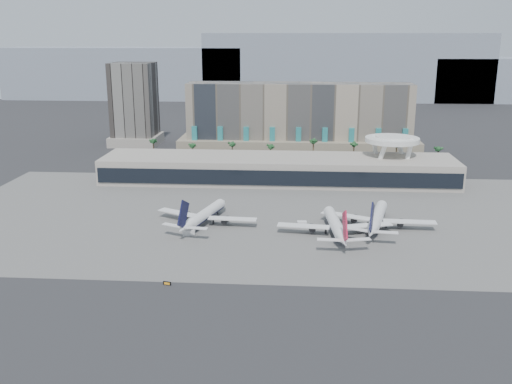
# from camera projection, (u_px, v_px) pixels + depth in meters

# --- Properties ---
(ground) EXTENTS (900.00, 900.00, 0.00)m
(ground) POSITION_uv_depth(u_px,v_px,m) (266.00, 271.00, 172.83)
(ground) COLOR #232326
(ground) RESTS_ON ground
(apron_pad) EXTENTS (260.00, 130.00, 0.06)m
(apron_pad) POSITION_uv_depth(u_px,v_px,m) (273.00, 215.00, 225.67)
(apron_pad) COLOR #5B5B59
(apron_pad) RESTS_ON ground
(mountain_ridge) EXTENTS (680.00, 60.00, 70.00)m
(mountain_ridge) POSITION_uv_depth(u_px,v_px,m) (315.00, 72.00, 614.61)
(mountain_ridge) COLOR gray
(mountain_ridge) RESTS_ON ground
(hotel) EXTENTS (140.00, 30.00, 42.00)m
(hotel) POSITION_uv_depth(u_px,v_px,m) (299.00, 126.00, 335.26)
(hotel) COLOR tan
(hotel) RESTS_ON ground
(office_tower) EXTENTS (30.00, 30.00, 52.00)m
(office_tower) POSITION_uv_depth(u_px,v_px,m) (135.00, 109.00, 365.25)
(office_tower) COLOR black
(office_tower) RESTS_ON ground
(terminal) EXTENTS (170.00, 32.50, 14.50)m
(terminal) POSITION_uv_depth(u_px,v_px,m) (278.00, 168.00, 276.64)
(terminal) COLOR #B0A99B
(terminal) RESTS_ON ground
(saucer_structure) EXTENTS (26.00, 26.00, 21.89)m
(saucer_structure) POSITION_uv_depth(u_px,v_px,m) (392.00, 143.00, 275.66)
(saucer_structure) COLOR white
(saucer_structure) RESTS_ON ground
(palm_row) EXTENTS (157.80, 2.80, 13.10)m
(palm_row) POSITION_uv_depth(u_px,v_px,m) (293.00, 146.00, 308.89)
(palm_row) COLOR brown
(palm_row) RESTS_ON ground
(airliner_left) EXTENTS (39.39, 40.85, 14.43)m
(airliner_left) POSITION_uv_depth(u_px,v_px,m) (205.00, 215.00, 214.73)
(airliner_left) COLOR white
(airliner_left) RESTS_ON ground
(airliner_centre) EXTENTS (41.67, 43.05, 14.87)m
(airliner_centre) POSITION_uv_depth(u_px,v_px,m) (336.00, 225.00, 203.21)
(airliner_centre) COLOR white
(airliner_centre) RESTS_ON ground
(airliner_right) EXTENTS (41.73, 43.32, 15.23)m
(airliner_right) POSITION_uv_depth(u_px,v_px,m) (377.00, 218.00, 210.79)
(airliner_right) COLOR white
(airliner_right) RESTS_ON ground
(service_vehicle_a) EXTENTS (4.63, 3.20, 2.06)m
(service_vehicle_a) POSITION_uv_depth(u_px,v_px,m) (189.00, 232.00, 203.35)
(service_vehicle_a) COLOR silver
(service_vehicle_a) RESTS_ON ground
(service_vehicle_b) EXTENTS (3.62, 2.25, 1.79)m
(service_vehicle_b) POSITION_uv_depth(u_px,v_px,m) (302.00, 223.00, 213.39)
(service_vehicle_b) COLOR white
(service_vehicle_b) RESTS_ON ground
(taxiway_sign) EXTENTS (2.41, 0.85, 1.09)m
(taxiway_sign) POSITION_uv_depth(u_px,v_px,m) (167.00, 283.00, 163.09)
(taxiway_sign) COLOR black
(taxiway_sign) RESTS_ON ground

